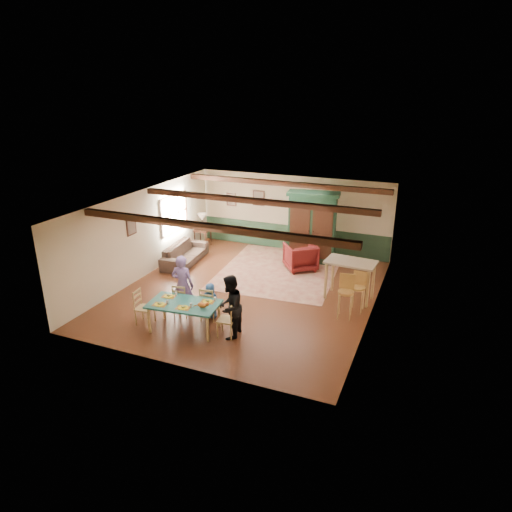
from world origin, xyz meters
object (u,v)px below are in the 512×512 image
at_px(dining_chair_end_right, 226,319).
at_px(person_man, 183,285).
at_px(dining_table, 185,316).
at_px(counter_table, 350,280).
at_px(person_child, 210,301).
at_px(sofa, 185,253).
at_px(bar_stool_right, 358,292).
at_px(cat, 202,305).
at_px(dining_chair_far_right, 209,303).
at_px(dining_chair_end_left, 145,307).
at_px(armoire, 312,227).
at_px(armchair, 301,257).
at_px(dining_chair_far_left, 182,299).
at_px(table_lamp, 202,222).
at_px(person_woman, 230,307).
at_px(bar_stool_left, 345,297).
at_px(end_table, 203,238).

distance_m(dining_chair_end_right, person_man, 1.68).
bearing_deg(dining_table, counter_table, 44.28).
xyz_separation_m(person_child, sofa, (-2.65, 3.17, -0.15)).
bearing_deg(person_man, bar_stool_right, -161.31).
distance_m(person_child, cat, 0.92).
bearing_deg(bar_stool_right, cat, -138.22).
distance_m(dining_chair_far_right, bar_stool_right, 3.89).
bearing_deg(dining_chair_end_left, cat, -93.37).
height_order(armoire, armchair, armoire).
relative_size(person_child, bar_stool_right, 0.89).
xyz_separation_m(dining_chair_end_right, armchair, (0.36, 4.73, -0.01)).
bearing_deg(dining_chair_end_left, armoire, -30.21).
height_order(dining_chair_far_left, person_child, person_child).
distance_m(dining_chair_end_right, table_lamp, 6.67).
xyz_separation_m(person_woman, counter_table, (2.17, 3.13, -0.21)).
height_order(dining_table, person_woman, person_woman).
relative_size(dining_chair_far_left, table_lamp, 1.49).
distance_m(dining_chair_far_right, table_lamp, 5.75).
distance_m(dining_chair_far_right, counter_table, 3.96).
bearing_deg(dining_chair_end_right, bar_stool_left, 123.80).
xyz_separation_m(dining_chair_far_right, counter_table, (3.04, 2.54, 0.12)).
distance_m(person_child, bar_stool_right, 3.86).
height_order(armchair, bar_stool_left, bar_stool_left).
bearing_deg(end_table, dining_chair_end_left, -75.26).
bearing_deg(armoire, dining_chair_far_left, -119.27).
relative_size(person_child, end_table, 1.45).
distance_m(sofa, end_table, 1.72).
height_order(dining_chair_end_right, bar_stool_right, bar_stool_right).
height_order(end_table, counter_table, counter_table).
relative_size(person_man, bar_stool_left, 1.42).
bearing_deg(sofa, person_child, -146.44).
xyz_separation_m(dining_chair_far_left, dining_chair_end_right, (1.52, -0.52, 0.00)).
height_order(dining_table, end_table, dining_table).
distance_m(armoire, counter_table, 3.11).
bearing_deg(dining_chair_far_left, person_man, -90.00).
distance_m(dining_table, person_child, 0.85).
relative_size(person_man, cat, 4.79).
relative_size(person_woman, cat, 4.58).
bearing_deg(dining_chair_far_left, dining_chair_end_right, 155.08).
bearing_deg(sofa, person_man, -156.02).
xyz_separation_m(person_woman, bar_stool_left, (2.30, 1.98, -0.20)).
relative_size(dining_table, bar_stool_right, 1.60).
relative_size(cat, sofa, 0.16).
relative_size(sofa, bar_stool_left, 1.91).
bearing_deg(sofa, dining_chair_end_right, -144.60).
relative_size(dining_chair_end_right, person_woman, 0.58).
relative_size(dining_chair_end_left, dining_chair_end_right, 1.00).
relative_size(person_woman, bar_stool_right, 1.46).
relative_size(armchair, table_lamp, 1.59).
relative_size(dining_chair_far_left, dining_chair_end_right, 1.00).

